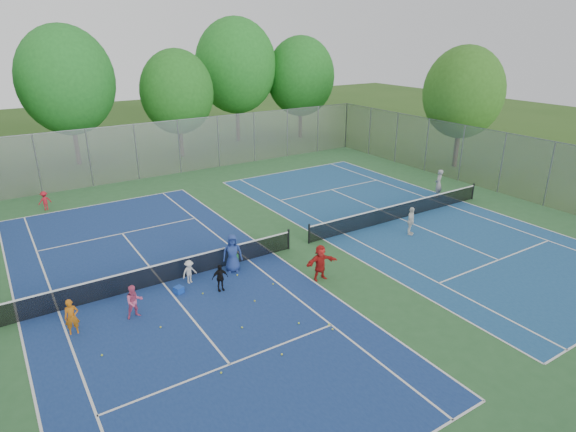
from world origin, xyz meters
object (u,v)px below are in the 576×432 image
at_px(net_left, 162,274).
at_px(instructor, 438,184).
at_px(ball_crate, 179,290).
at_px(ball_hopper, 235,259).
at_px(net_right, 401,211).

height_order(net_left, instructor, instructor).
xyz_separation_m(ball_crate, ball_hopper, (3.16, 1.14, 0.10)).
bearing_deg(ball_hopper, instructor, 5.53).
bearing_deg(net_left, net_right, 0.00).
distance_m(net_left, net_right, 14.00).
relative_size(net_right, instructor, 6.97).
distance_m(ball_crate, ball_hopper, 3.36).
relative_size(ball_crate, ball_hopper, 0.68).
distance_m(net_left, ball_crate, 1.23).
distance_m(net_right, instructor, 5.04).
bearing_deg(ball_crate, net_left, 103.81).
bearing_deg(net_right, ball_crate, -175.20).
bearing_deg(net_right, instructor, 17.08).
xyz_separation_m(net_right, instructor, (4.80, 1.47, 0.47)).
xyz_separation_m(net_left, ball_hopper, (3.44, -0.01, -0.21)).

